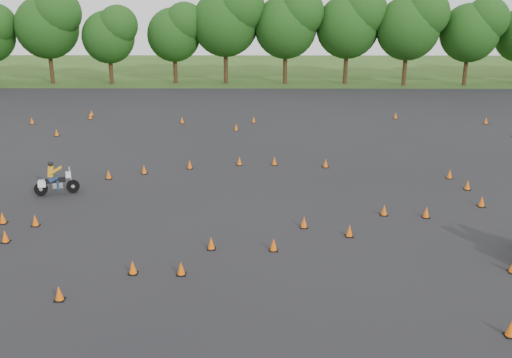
{
  "coord_description": "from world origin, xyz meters",
  "views": [
    {
      "loc": [
        0.19,
        -19.53,
        8.79
      ],
      "look_at": [
        0.0,
        4.0,
        1.2
      ],
      "focal_mm": 40.0,
      "sensor_mm": 36.0,
      "label": 1
    }
  ],
  "objects": [
    {
      "name": "ground",
      "position": [
        0.0,
        0.0,
        0.0
      ],
      "size": [
        140.0,
        140.0,
        0.0
      ],
      "primitive_type": "plane",
      "color": "#2D5119",
      "rests_on": "ground"
    },
    {
      "name": "asphalt_pad",
      "position": [
        0.0,
        6.0,
        0.01
      ],
      "size": [
        62.0,
        62.0,
        0.0
      ],
      "primitive_type": "plane",
      "color": "black",
      "rests_on": "ground"
    },
    {
      "name": "treeline",
      "position": [
        3.97,
        35.29,
        4.7
      ],
      "size": [
        86.97,
        32.8,
        10.6
      ],
      "color": "#194012",
      "rests_on": "ground"
    },
    {
      "name": "traffic_cones",
      "position": [
        0.02,
        4.69,
        0.23
      ],
      "size": [
        33.26,
        33.31,
        0.45
      ],
      "color": "#E95B09",
      "rests_on": "asphalt_pad"
    },
    {
      "name": "rider_yellow",
      "position": [
        -9.22,
        5.34,
        0.78
      ],
      "size": [
        2.1,
        1.19,
        1.55
      ],
      "primitive_type": null,
      "rotation": [
        0.0,
        0.0,
        0.31
      ],
      "color": "orange",
      "rests_on": "ground"
    }
  ]
}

